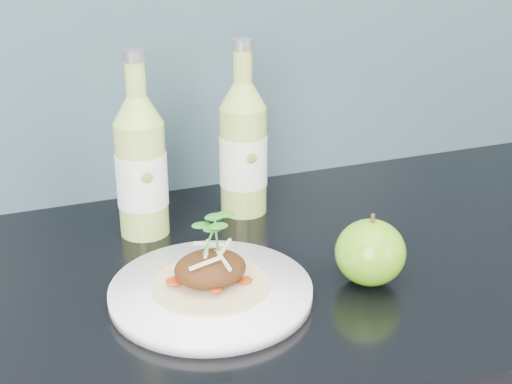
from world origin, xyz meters
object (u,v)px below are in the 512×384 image
at_px(dinner_plate, 211,292).
at_px(green_apple, 370,252).
at_px(cider_bottle_left, 141,167).
at_px(cider_bottle_right, 243,149).

height_order(dinner_plate, green_apple, green_apple).
distance_m(dinner_plate, cider_bottle_left, 0.22).
bearing_deg(cider_bottle_left, cider_bottle_right, 27.93).
relative_size(cider_bottle_left, cider_bottle_right, 1.00).
relative_size(dinner_plate, cider_bottle_right, 1.17).
distance_m(dinner_plate, cider_bottle_right, 0.27).
xyz_separation_m(dinner_plate, cider_bottle_left, (-0.03, 0.20, 0.09)).
relative_size(dinner_plate, green_apple, 2.64).
relative_size(green_apple, cider_bottle_left, 0.44).
height_order(cider_bottle_left, cider_bottle_right, same).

